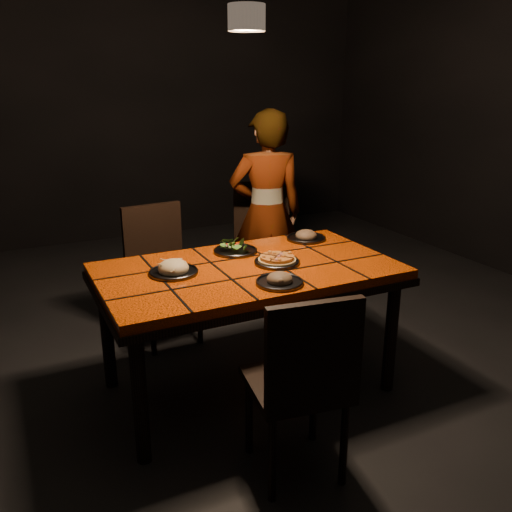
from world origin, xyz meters
name	(u,v)px	position (x,y,z in m)	size (l,w,h in m)	color
room_shell	(247,126)	(0.00, 0.00, 1.50)	(6.04, 7.04, 3.08)	black
dining_table	(248,280)	(0.00, 0.00, 0.67)	(1.62, 0.92, 0.75)	#F24D07
chair_near	(303,378)	(-0.12, -0.80, 0.52)	(0.47, 0.47, 0.91)	black
chair_far_left	(160,264)	(-0.25, 0.89, 0.53)	(0.45, 0.45, 0.92)	black
chair_far_right	(263,237)	(0.64, 1.09, 0.56)	(0.56, 0.56, 0.97)	black
diner	(266,213)	(0.62, 0.99, 0.76)	(0.56, 0.37, 1.53)	brown
pendant_lamp	(247,14)	(0.00, 0.00, 2.02)	(0.18, 0.18, 1.06)	black
plate_pizza	(277,260)	(0.17, -0.03, 0.77)	(0.30, 0.30, 0.04)	#39383E
plate_pasta	(174,270)	(-0.40, 0.07, 0.77)	(0.26, 0.26, 0.08)	#39383E
plate_salad	(235,248)	(0.04, 0.26, 0.78)	(0.26, 0.26, 0.07)	#39383E
plate_mushroom_a	(280,280)	(0.03, -0.31, 0.77)	(0.24, 0.24, 0.08)	#39383E
plate_mushroom_b	(306,236)	(0.56, 0.31, 0.77)	(0.25, 0.25, 0.08)	#39383E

